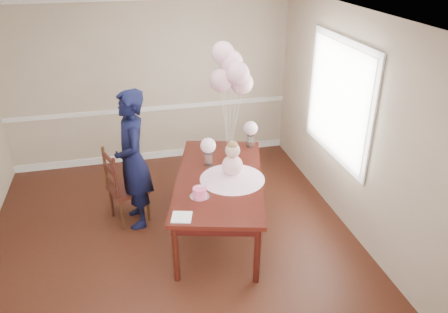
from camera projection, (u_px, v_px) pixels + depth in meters
The scene contains 49 objects.
floor at pixel (175, 248), 5.32m from camera, with size 4.50×5.00×0.00m, color black.
ceiling at pixel (161, 19), 4.10m from camera, with size 4.50×5.00×0.02m, color white.
wall_back at pixel (149, 82), 6.88m from camera, with size 4.50×0.02×2.70m, color tan.
wall_right at pixel (358, 129), 5.18m from camera, with size 0.02×5.00×2.70m, color tan.
chair_rail_trim at pixel (152, 109), 7.07m from camera, with size 4.50×0.02×0.07m, color white.
baseboard_trim at pixel (155, 155), 7.45m from camera, with size 4.50×0.02×0.12m, color white.
window_frame at pixel (339, 100), 5.52m from camera, with size 0.02×1.66×1.56m, color white.
window_blinds at pixel (337, 100), 5.51m from camera, with size 0.01×1.50×1.40m, color silver.
dining_table_top at pixel (220, 178), 5.34m from camera, with size 1.03×2.07×0.05m, color black.
table_apron at pixel (220, 184), 5.37m from camera, with size 0.93×1.97×0.10m, color black.
table_leg_fl at pixel (176, 253), 4.67m from camera, with size 0.07×0.07×0.72m, color black.
table_leg_fr at pixel (257, 255), 4.65m from camera, with size 0.07×0.07×0.72m, color black.
table_leg_bl at pixel (192, 169), 6.37m from camera, with size 0.07×0.07×0.72m, color black.
table_leg_br at pixel (252, 170), 6.35m from camera, with size 0.07×0.07×0.72m, color black.
baby_skirt at pixel (232, 175), 5.25m from camera, with size 0.79×0.79×0.10m, color #FFBBDB.
baby_torso at pixel (232, 165), 5.19m from camera, with size 0.25×0.25×0.25m, color #FFA1D4.
baby_head at pixel (233, 150), 5.10m from camera, with size 0.18×0.18×0.18m, color #CFA08E.
baby_hair at pixel (233, 146), 5.07m from camera, with size 0.12×0.12×0.12m, color brown.
cake_platter at pixel (200, 196), 4.91m from camera, with size 0.23×0.23×0.01m, color silver.
birthday_cake at pixel (200, 192), 4.89m from camera, with size 0.16×0.16×0.10m, color #ED4B85.
cake_flower_a at pixel (199, 187), 4.86m from camera, with size 0.03×0.03×0.03m, color white.
cake_flower_b at pixel (202, 186), 4.87m from camera, with size 0.03×0.03×0.03m, color white.
rose_vase_near at pixel (208, 159), 5.57m from camera, with size 0.10×0.10×0.17m, color white.
roses_near at pixel (208, 146), 5.48m from camera, with size 0.20×0.20×0.20m, color #F9D1DA.
rose_vase_far at pixel (250, 141), 6.06m from camera, with size 0.10×0.10×0.17m, color white.
roses_far at pixel (251, 128), 5.98m from camera, with size 0.20×0.20×0.20m, color white.
napkin at pixel (182, 217), 4.55m from camera, with size 0.21×0.21×0.01m, color white.
balloon_weight at pixel (229, 155), 5.82m from camera, with size 0.04×0.04×0.02m, color #BBBABF.
balloon_a at pixel (221, 81), 5.37m from camera, with size 0.29×0.29×0.29m, color #DA9AA8.
balloon_b at pixel (238, 74), 5.27m from camera, with size 0.29×0.29×0.29m, color #E7A3BA.
balloon_c at pixel (231, 62), 5.36m from camera, with size 0.29×0.29×0.29m, color #FDB3C5.
balloon_d at pixel (223, 53), 5.34m from camera, with size 0.29×0.29×0.29m, color #F3ACC2.
balloon_e at pixel (242, 83), 5.46m from camera, with size 0.29×0.29×0.29m, color #F5ADBB.
balloon_ribbon_a at pixel (225, 125), 5.63m from camera, with size 0.00×0.00×0.87m, color white.
balloon_ribbon_b at pixel (233, 122), 5.58m from camera, with size 0.00×0.00×0.97m, color silver.
balloon_ribbon_c at pixel (230, 116), 5.63m from camera, with size 0.00×0.00×1.08m, color silver.
balloon_ribbon_d at pixel (226, 112), 5.62m from camera, with size 0.00×0.00×1.18m, color white.
balloon_ribbon_e at pixel (235, 126), 5.68m from camera, with size 0.00×0.00×0.82m, color white.
dining_chair_seat at pixel (128, 189), 5.69m from camera, with size 0.45×0.45×0.05m, color #3A150F.
chair_leg_fl at pixel (122, 215), 5.57m from camera, with size 0.04×0.04×0.44m, color #311A0D.
chair_leg_fr at pixel (148, 206), 5.75m from camera, with size 0.04×0.04×0.44m, color #311C0D.
chair_leg_bl at pixel (112, 202), 5.84m from camera, with size 0.04×0.04×0.44m, color #33170E.
chair_leg_br at pixel (137, 194), 6.02m from camera, with size 0.04×0.04×0.44m, color #36180E.
chair_back_post_l at pixel (116, 179), 5.32m from camera, with size 0.04×0.04×0.57m, color #35130E.
chair_back_post_r at pixel (105, 167), 5.59m from camera, with size 0.04×0.04×0.57m, color #3E2211.
chair_slat_low at pixel (112, 181), 5.51m from camera, with size 0.03×0.41×0.05m, color #39160F.
chair_slat_mid at pixel (110, 170), 5.43m from camera, with size 0.03×0.41×0.05m, color #3A1310.
chair_slat_top at pixel (108, 159), 5.36m from camera, with size 0.03×0.41×0.05m, color #3B1510.
woman at pixel (133, 160), 5.42m from camera, with size 0.66×0.44×1.82m, color black.
Camera 1 is at (-0.41, -4.27, 3.39)m, focal length 35.00 mm.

